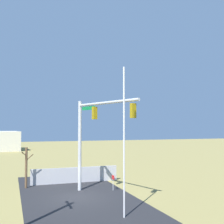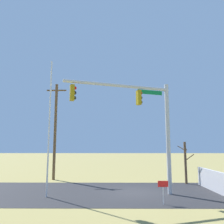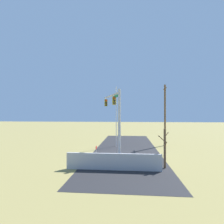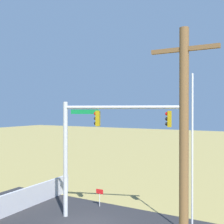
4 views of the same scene
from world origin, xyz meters
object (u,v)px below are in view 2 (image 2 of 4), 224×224
Objects in this scene: signal_mast at (143,115)px; bare_tree at (186,162)px; utility_pole at (55,129)px; open_sign at (163,187)px; flagpole at (49,126)px.

bare_tree is (4.05, 4.67, -3.28)m from signal_mast.
signal_mast is 0.80× the size of utility_pole.
utility_pole is 12.69m from open_sign.
utility_pole is at bearing 137.27° from signal_mast.
flagpole is 11.51m from bare_tree.
signal_mast is 4.65m from open_sign.
flagpole is 7.79m from open_sign.
bare_tree is 2.80× the size of open_sign.
signal_mast is at bearing 2.32° from flagpole.
flagpole is 7.11× the size of open_sign.
utility_pole is (-7.50, 6.93, -0.37)m from signal_mast.
utility_pole reaches higher than flagpole.
utility_pole reaches higher than bare_tree.
signal_mast is 0.84× the size of flagpole.
flagpole is at bearing -78.51° from utility_pole.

